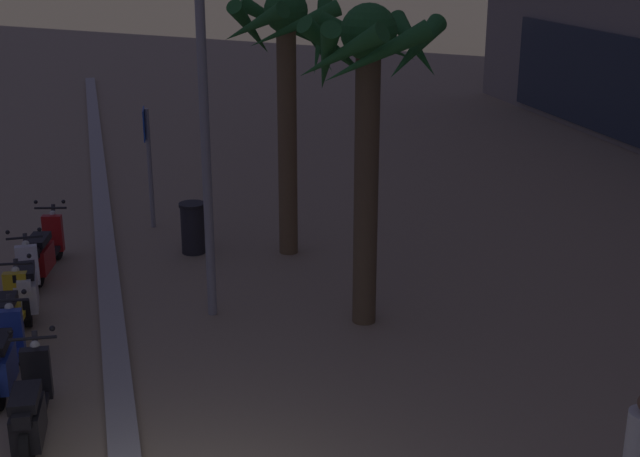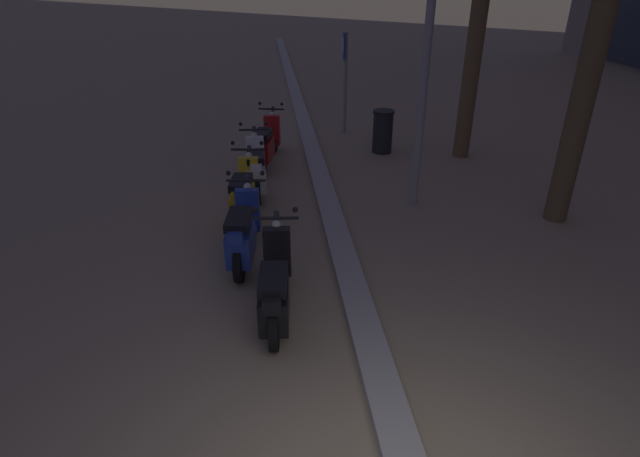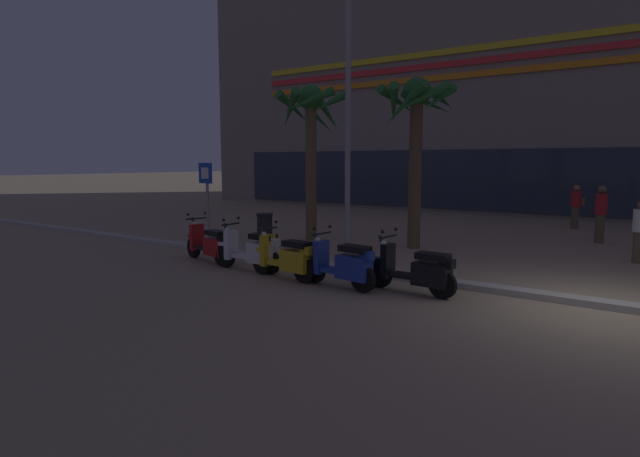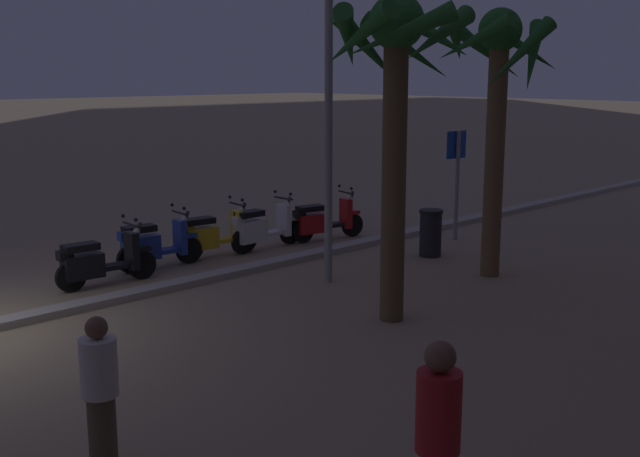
# 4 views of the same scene
# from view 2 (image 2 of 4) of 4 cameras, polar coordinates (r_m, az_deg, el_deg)

# --- Properties ---
(scooter_red_gap_after_mid) EXTENTS (1.81, 0.70, 1.17)m
(scooter_red_gap_after_mid) POSITION_cam_2_polar(r_m,az_deg,el_deg) (10.80, -6.06, 9.55)
(scooter_red_gap_after_mid) COLOR black
(scooter_red_gap_after_mid) RESTS_ON ground
(scooter_white_lead_nearest) EXTENTS (1.85, 0.56, 1.17)m
(scooter_white_lead_nearest) POSITION_cam_2_polar(r_m,az_deg,el_deg) (9.30, -7.24, 6.67)
(scooter_white_lead_nearest) COLOR black
(scooter_white_lead_nearest) RESTS_ON ground
(scooter_yellow_mid_centre) EXTENTS (1.77, 0.58, 1.17)m
(scooter_yellow_mid_centre) POSITION_cam_2_polar(r_m,az_deg,el_deg) (8.27, -8.50, 3.82)
(scooter_yellow_mid_centre) COLOR black
(scooter_yellow_mid_centre) RESTS_ON ground
(scooter_blue_last_in_row) EXTENTS (1.73, 0.57, 1.17)m
(scooter_blue_last_in_row) POSITION_cam_2_polar(r_m,az_deg,el_deg) (7.02, -8.69, -0.53)
(scooter_blue_last_in_row) COLOR black
(scooter_blue_last_in_row) RESTS_ON ground
(scooter_black_far_back) EXTENTS (1.84, 0.56, 1.17)m
(scooter_black_far_back) POSITION_cam_2_polar(r_m,az_deg,el_deg) (5.86, -5.08, -6.60)
(scooter_black_far_back) COLOR black
(scooter_black_far_back) RESTS_ON ground
(crossing_sign) EXTENTS (0.60, 0.14, 2.40)m
(crossing_sign) POSITION_cam_2_polar(r_m,az_deg,el_deg) (12.83, 2.81, 17.37)
(crossing_sign) COLOR #939399
(crossing_sign) RESTS_ON ground
(litter_bin) EXTENTS (0.48, 0.48, 0.95)m
(litter_bin) POSITION_cam_2_polar(r_m,az_deg,el_deg) (11.55, 7.12, 10.89)
(litter_bin) COLOR #232328
(litter_bin) RESTS_ON ground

